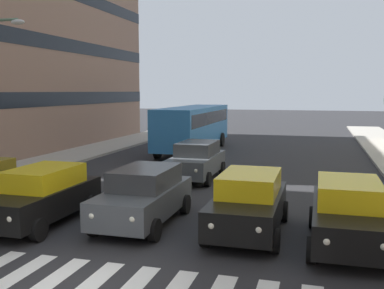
{
  "coord_description": "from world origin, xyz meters",
  "views": [
    {
      "loc": [
        -4.96,
        7.93,
        4.05
      ],
      "look_at": [
        -0.48,
        -7.85,
        2.1
      ],
      "focal_mm": 41.99,
      "sensor_mm": 36.0,
      "label": 1
    }
  ],
  "objects_px": {
    "car_3": "(42,195)",
    "bus_behind_traffic": "(194,124)",
    "car_2": "(144,195)",
    "car_1": "(249,202)",
    "car_row2_0": "(197,160)",
    "car_0": "(349,213)"
  },
  "relations": [
    {
      "from": "car_3",
      "to": "bus_behind_traffic",
      "type": "xyz_separation_m",
      "value": [
        -0.0,
        -17.31,
        0.97
      ]
    },
    {
      "from": "car_1",
      "to": "bus_behind_traffic",
      "type": "xyz_separation_m",
      "value": [
        6.25,
        -16.47,
        0.97
      ]
    },
    {
      "from": "car_0",
      "to": "car_2",
      "type": "height_order",
      "value": "same"
    },
    {
      "from": "car_row2_0",
      "to": "bus_behind_traffic",
      "type": "bearing_deg",
      "value": -73.54
    },
    {
      "from": "car_2",
      "to": "car_row2_0",
      "type": "distance_m",
      "value": 7.23
    },
    {
      "from": "car_row2_0",
      "to": "car_1",
      "type": "bearing_deg",
      "value": 115.97
    },
    {
      "from": "car_1",
      "to": "car_2",
      "type": "height_order",
      "value": "same"
    },
    {
      "from": "car_2",
      "to": "car_row2_0",
      "type": "height_order",
      "value": "same"
    },
    {
      "from": "car_row2_0",
      "to": "bus_behind_traffic",
      "type": "height_order",
      "value": "bus_behind_traffic"
    },
    {
      "from": "car_1",
      "to": "car_2",
      "type": "relative_size",
      "value": 1.0
    },
    {
      "from": "car_row2_0",
      "to": "bus_behind_traffic",
      "type": "distance_m",
      "value": 9.7
    },
    {
      "from": "bus_behind_traffic",
      "to": "car_row2_0",
      "type": "bearing_deg",
      "value": 106.46
    },
    {
      "from": "car_2",
      "to": "car_3",
      "type": "relative_size",
      "value": 1.0
    },
    {
      "from": "car_2",
      "to": "bus_behind_traffic",
      "type": "distance_m",
      "value": 16.78
    },
    {
      "from": "bus_behind_traffic",
      "to": "car_0",
      "type": "bearing_deg",
      "value": 117.85
    },
    {
      "from": "car_1",
      "to": "car_2",
      "type": "xyz_separation_m",
      "value": [
        3.22,
        0.0,
        0.0
      ]
    },
    {
      "from": "car_2",
      "to": "bus_behind_traffic",
      "type": "relative_size",
      "value": 0.42
    },
    {
      "from": "car_2",
      "to": "car_1",
      "type": "bearing_deg",
      "value": -179.92
    },
    {
      "from": "car_2",
      "to": "bus_behind_traffic",
      "type": "bearing_deg",
      "value": -79.59
    },
    {
      "from": "car_1",
      "to": "car_row2_0",
      "type": "height_order",
      "value": "same"
    },
    {
      "from": "car_0",
      "to": "car_1",
      "type": "bearing_deg",
      "value": -9.24
    },
    {
      "from": "car_0",
      "to": "car_1",
      "type": "xyz_separation_m",
      "value": [
        2.68,
        -0.44,
        0.0
      ]
    }
  ]
}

